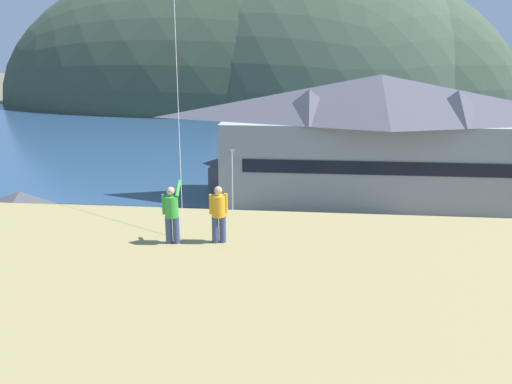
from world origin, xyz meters
The scene contains 23 objects.
ground_plane centered at (0.00, 0.00, 0.00)m, with size 600.00×600.00×0.00m, color #66604C.
parking_lot_pad centered at (0.00, 5.00, 0.05)m, with size 40.00×20.00×0.10m, color gray.
bay_water centered at (0.00, 60.00, 0.01)m, with size 360.00×84.00×0.03m, color navy.
far_hill_west_ridge centered at (-9.66, 109.79, 0.00)m, with size 134.11×66.85×75.93m, color #3D4C38.
far_hill_east_peak centered at (3.31, 111.53, 0.00)m, with size 91.52×73.96×78.95m, color #42513D.
far_hill_center_saddle centered at (4.20, 113.82, 0.00)m, with size 90.39×63.33×76.20m, color #3D4C38.
harbor_lodge centered at (10.76, 21.60, 5.94)m, with size 28.55×9.66×11.24m.
storage_shed_near_lot centered at (-11.67, 3.32, 2.78)m, with size 7.13×5.59×5.36m.
storage_shed_waterside centered at (-1.51, 21.85, 2.22)m, with size 5.78×4.84×4.28m.
wharf_dock centered at (0.53, 33.26, 0.35)m, with size 3.20×12.54×0.70m.
moored_boat_wharfside centered at (-2.81, 29.60, 0.72)m, with size 2.16×6.40×2.16m.
moored_boat_outer_mooring centered at (3.81, 31.90, 0.72)m, with size 2.46×6.09×2.16m.
moored_boat_inner_slip centered at (-3.12, 35.17, 0.72)m, with size 2.64×8.08×2.16m.
parked_car_front_row_red centered at (5.09, 1.08, 1.06)m, with size 4.22×2.09×1.82m.
parked_car_back_row_left centered at (0.41, -0.61, 1.06)m, with size 4.33×2.32×1.82m.
parked_car_front_row_silver centered at (5.76, 5.68, 1.06)m, with size 4.22×2.09×1.82m.
parked_car_mid_row_center centered at (10.72, 5.43, 1.06)m, with size 4.28×2.20×1.82m.
parked_car_corner_spot centered at (-0.69, 5.37, 1.06)m, with size 4.27×2.20×1.82m.
parked_car_mid_row_near centered at (-6.42, -0.23, 1.06)m, with size 4.27×2.20×1.82m.
parked_car_mid_row_far centered at (-5.82, 7.29, 1.06)m, with size 4.33×2.32×1.82m.
parking_light_pole centered at (-0.49, 10.56, 3.85)m, with size 0.24×0.78×6.45m.
person_kite_flyer centered at (0.66, -8.88, 8.44)m, with size 0.52×0.67×1.86m.
person_companion centered at (2.03, -8.68, 8.43)m, with size 0.54×0.40×1.74m.
Camera 1 is at (4.55, -22.54, 12.99)m, focal length 34.95 mm.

